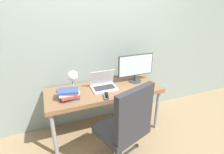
{
  "coord_description": "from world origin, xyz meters",
  "views": [
    {
      "loc": [
        -0.7,
        -1.79,
        1.86
      ],
      "look_at": [
        0.11,
        0.28,
        0.89
      ],
      "focal_mm": 28.0,
      "sensor_mm": 36.0,
      "label": 1
    }
  ],
  "objects": [
    {
      "name": "desk_lamp",
      "position": [
        -0.43,
        0.29,
        0.96
      ],
      "size": [
        0.15,
        0.27,
        0.36
      ],
      "color": "#4C4C51",
      "rests_on": "desk"
    },
    {
      "name": "monitor",
      "position": [
        0.53,
        0.39,
        0.95
      ],
      "size": [
        0.56,
        0.19,
        0.43
      ],
      "color": "#333338",
      "rests_on": "desk"
    },
    {
      "name": "book_stack",
      "position": [
        -0.5,
        0.22,
        0.78
      ],
      "size": [
        0.28,
        0.2,
        0.13
      ],
      "color": "#334C8C",
      "rests_on": "desk"
    },
    {
      "name": "office_chair",
      "position": [
        0.02,
        -0.39,
        0.61
      ],
      "size": [
        0.65,
        0.64,
        1.09
      ],
      "color": "black",
      "rests_on": "ground_plane"
    },
    {
      "name": "desk",
      "position": [
        0.0,
        0.31,
        0.65
      ],
      "size": [
        1.63,
        0.63,
        0.71
      ],
      "color": "brown",
      "rests_on": "ground_plane"
    },
    {
      "name": "media_remote",
      "position": [
        -0.07,
        0.07,
        0.72
      ],
      "size": [
        0.06,
        0.15,
        0.02
      ],
      "color": "#4C4C51",
      "rests_on": "desk"
    },
    {
      "name": "tv_remote",
      "position": [
        -0.04,
        0.1,
        0.72
      ],
      "size": [
        0.08,
        0.17,
        0.02
      ],
      "color": "black",
      "rests_on": "desk"
    },
    {
      "name": "laptop",
      "position": [
        -0.0,
        0.34,
        0.77
      ],
      "size": [
        0.35,
        0.26,
        0.26
      ],
      "color": "silver",
      "rests_on": "desk"
    },
    {
      "name": "ground_plane",
      "position": [
        0.0,
        0.0,
        0.0
      ],
      "size": [
        12.0,
        12.0,
        0.0
      ],
      "primitive_type": "plane",
      "color": "#937A56"
    },
    {
      "name": "wall_back",
      "position": [
        0.0,
        0.69,
        1.3
      ],
      "size": [
        8.0,
        0.05,
        2.6
      ],
      "color": "gray",
      "rests_on": "ground_plane"
    }
  ]
}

